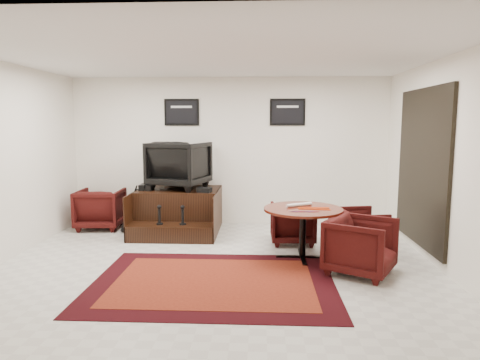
# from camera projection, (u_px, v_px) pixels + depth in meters

# --- Properties ---
(ground) EXTENTS (6.00, 6.00, 0.00)m
(ground) POSITION_uv_depth(u_px,v_px,m) (216.00, 265.00, 5.88)
(ground) COLOR silver
(ground) RESTS_ON ground
(room_shell) EXTENTS (6.02, 5.02, 2.81)m
(room_shell) POSITION_uv_depth(u_px,v_px,m) (246.00, 135.00, 5.75)
(room_shell) COLOR white
(room_shell) RESTS_ON ground
(area_rug) EXTENTS (2.96, 2.22, 0.01)m
(area_rug) POSITION_uv_depth(u_px,v_px,m) (214.00, 282.00, 5.26)
(area_rug) COLOR black
(area_rug) RESTS_ON ground
(shine_podium) EXTENTS (1.47, 1.51, 0.76)m
(shine_podium) POSITION_uv_depth(u_px,v_px,m) (179.00, 212.00, 7.75)
(shine_podium) COLOR black
(shine_podium) RESTS_ON ground
(shine_chair) EXTENTS (1.14, 1.10, 0.96)m
(shine_chair) POSITION_uv_depth(u_px,v_px,m) (179.00, 162.00, 7.78)
(shine_chair) COLOR black
(shine_chair) RESTS_ON shine_podium
(shoes_pair) EXTENTS (0.23, 0.29, 0.10)m
(shoes_pair) POSITION_uv_depth(u_px,v_px,m) (147.00, 187.00, 7.64)
(shoes_pair) COLOR black
(shoes_pair) RESTS_ON shine_podium
(polish_kit) EXTENTS (0.27, 0.22, 0.08)m
(polish_kit) POSITION_uv_depth(u_px,v_px,m) (204.00, 190.00, 7.40)
(polish_kit) COLOR black
(polish_kit) RESTS_ON shine_podium
(umbrella_black) EXTENTS (0.33, 0.12, 0.89)m
(umbrella_black) POSITION_uv_depth(u_px,v_px,m) (130.00, 208.00, 7.60)
(umbrella_black) COLOR black
(umbrella_black) RESTS_ON ground
(umbrella_hooked) EXTENTS (0.30, 0.11, 0.80)m
(umbrella_hooked) POSITION_uv_depth(u_px,v_px,m) (132.00, 209.00, 7.77)
(umbrella_hooked) COLOR black
(umbrella_hooked) RESTS_ON ground
(armchair_side) EXTENTS (0.83, 0.78, 0.81)m
(armchair_side) POSITION_uv_depth(u_px,v_px,m) (100.00, 207.00, 7.93)
(armchair_side) COLOR black
(armchair_side) RESTS_ON ground
(meeting_table) EXTENTS (1.13, 1.13, 0.74)m
(meeting_table) POSITION_uv_depth(u_px,v_px,m) (303.00, 214.00, 6.12)
(meeting_table) COLOR #431309
(meeting_table) RESTS_ON ground
(table_chair_back) EXTENTS (0.71, 0.66, 0.72)m
(table_chair_back) POSITION_uv_depth(u_px,v_px,m) (293.00, 221.00, 6.96)
(table_chair_back) COLOR black
(table_chair_back) RESTS_ON ground
(table_chair_window) EXTENTS (0.78, 0.81, 0.73)m
(table_chair_window) POSITION_uv_depth(u_px,v_px,m) (359.00, 228.00, 6.48)
(table_chair_window) COLOR black
(table_chair_window) RESTS_ON ground
(table_chair_corner) EXTENTS (1.03, 1.05, 0.81)m
(table_chair_corner) POSITION_uv_depth(u_px,v_px,m) (361.00, 243.00, 5.52)
(table_chair_corner) COLOR black
(table_chair_corner) RESTS_ON ground
(paper_roll) EXTENTS (0.39, 0.24, 0.05)m
(paper_roll) POSITION_uv_depth(u_px,v_px,m) (299.00, 205.00, 6.24)
(paper_roll) COLOR silver
(paper_roll) RESTS_ON meeting_table
(table_clutter) EXTENTS (0.57, 0.30, 0.01)m
(table_clutter) POSITION_uv_depth(u_px,v_px,m) (312.00, 209.00, 6.02)
(table_clutter) COLOR #F6470D
(table_clutter) RESTS_ON meeting_table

